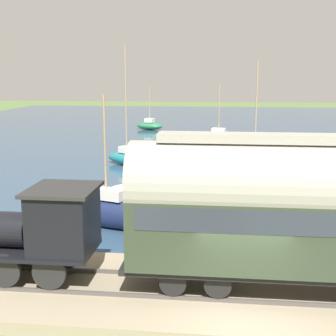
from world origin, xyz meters
name	(u,v)px	position (x,y,z in m)	size (l,w,h in m)	color
ground_plane	(242,328)	(0.00, 0.00, 0.00)	(200.00, 200.00, 0.00)	#516B38
harbor_water	(226,130)	(44.20, 0.00, 0.00)	(80.00, 80.00, 0.01)	#2D4760
rail_embankment	(240,296)	(1.44, 0.00, 0.19)	(4.93, 56.00, 0.49)	gray
steam_locomotive	(28,227)	(1.44, 6.33, 2.06)	(2.11, 5.49, 3.24)	black
passenger_coach	(301,207)	(1.44, -1.58, 2.95)	(2.33, 9.92, 4.48)	black
sailboat_green	(150,125)	(43.71, 9.06, 0.52)	(2.50, 3.58, 5.10)	#236B42
sailboat_red	(219,136)	(34.59, 0.82, 0.52)	(2.25, 4.53, 5.58)	#B72D23
sailboat_black	(254,168)	(18.22, -1.52, 0.69)	(2.07, 4.58, 7.30)	black
sailboat_teal	(127,157)	(21.62, 7.40, 0.60)	(3.01, 3.72, 8.56)	#1E707A
sailboat_navy	(107,211)	(7.72, 5.50, 0.71)	(2.92, 5.66, 5.72)	#192347
rowboat_mid_harbor	(133,188)	(13.80, 5.51, 0.25)	(1.58, 2.70, 0.49)	#B7B2A3
rowboat_off_pier	(297,210)	(10.67, -3.07, 0.16)	(2.34, 2.81, 0.30)	beige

